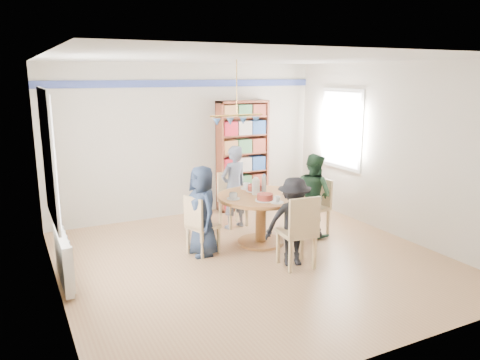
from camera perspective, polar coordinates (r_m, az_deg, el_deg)
ground at (r=6.56m, az=1.60°, el=-9.68°), size 5.00×5.00×0.00m
room_shell at (r=6.79m, az=-3.76°, el=5.49°), size 5.00×5.00×5.00m
radiator at (r=6.05m, az=-20.71°, el=-8.97°), size 0.12×1.00×0.60m
dining_table at (r=7.00m, az=2.56°, el=-3.40°), size 1.30×1.30×0.75m
chair_left at (r=6.61m, az=-5.03°, el=-5.21°), size 0.48×0.48×0.86m
chair_right at (r=7.61m, az=9.49°, el=-2.81°), size 0.43×0.43×0.88m
chair_far at (r=7.89m, az=-1.10°, el=-1.98°), size 0.44×0.44×0.90m
chair_near at (r=6.15m, az=7.30°, el=-5.93°), size 0.48×0.48×0.99m
person_left at (r=6.57m, az=-4.61°, el=-3.76°), size 0.43×0.64×1.28m
person_right at (r=7.45m, az=8.94°, el=-1.76°), size 0.62×0.73×1.31m
person_far at (r=7.68m, az=-0.77°, el=-0.90°), size 0.57×0.44×1.38m
person_near at (r=6.25m, az=6.57°, el=-5.08°), size 0.87×0.66×1.20m
bookshelf at (r=8.75m, az=0.31°, el=2.88°), size 0.97×0.29×2.04m
tableware at (r=6.94m, az=2.31°, el=-1.34°), size 1.11×1.11×0.29m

